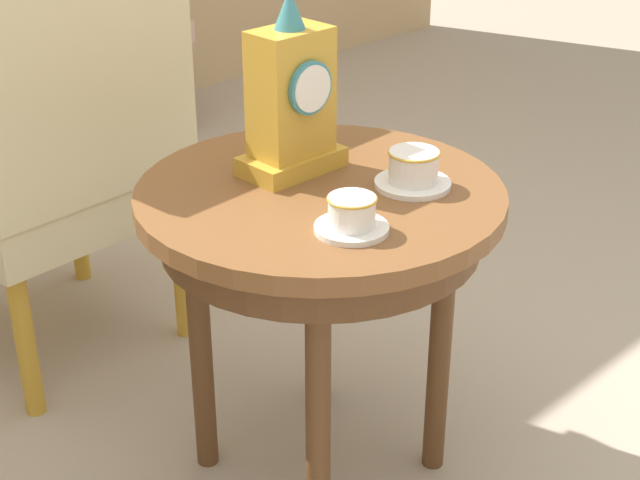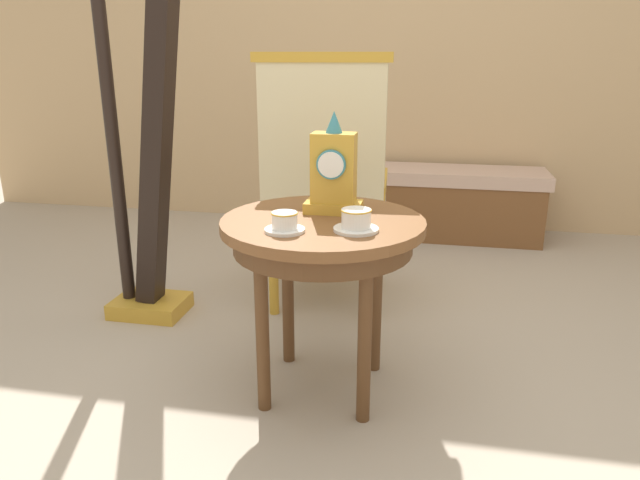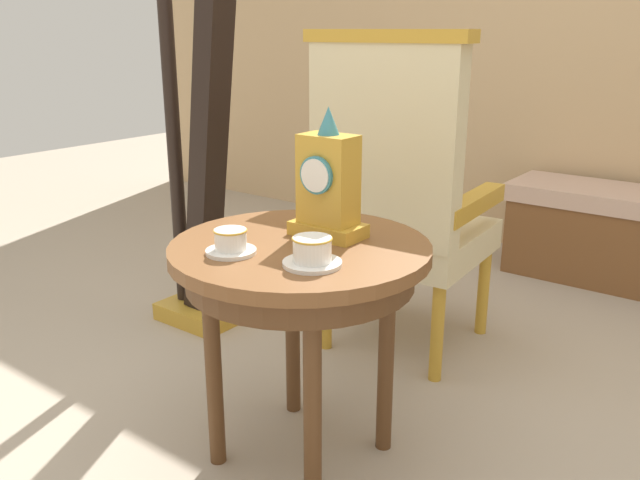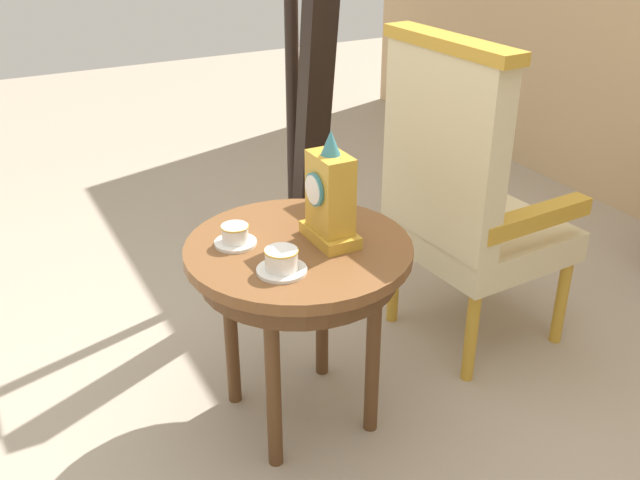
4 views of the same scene
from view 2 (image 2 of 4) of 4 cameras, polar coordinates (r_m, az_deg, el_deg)
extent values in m
plane|color=tan|center=(2.15, -0.72, -14.16)|extent=(10.00, 10.00, 0.00)
cube|color=tan|center=(4.06, 6.32, 21.35)|extent=(6.00, 0.10, 2.80)
cylinder|color=brown|center=(1.91, 0.28, 1.55)|extent=(0.67, 0.67, 0.03)
cylinder|color=#56351C|center=(1.92, 0.27, 0.05)|extent=(0.59, 0.59, 0.07)
cylinder|color=#56351C|center=(2.14, 5.47, -5.49)|extent=(0.04, 0.04, 0.59)
cylinder|color=#56351C|center=(2.20, -3.15, -4.84)|extent=(0.04, 0.04, 0.59)
cylinder|color=#56351C|center=(1.91, -5.63, -8.55)|extent=(0.04, 0.04, 0.59)
cylinder|color=#56351C|center=(1.85, 4.36, -9.46)|extent=(0.04, 0.04, 0.59)
cylinder|color=white|center=(1.77, -3.45, 0.98)|extent=(0.12, 0.12, 0.01)
cylinder|color=white|center=(1.76, -3.46, 1.92)|extent=(0.08, 0.08, 0.05)
torus|color=gold|center=(1.75, -3.48, 2.63)|extent=(0.08, 0.08, 0.00)
cylinder|color=white|center=(1.78, 3.51, 1.05)|extent=(0.14, 0.14, 0.01)
cylinder|color=white|center=(1.77, 3.54, 2.10)|extent=(0.09, 0.09, 0.06)
torus|color=gold|center=(1.76, 3.55, 2.92)|extent=(0.09, 0.09, 0.00)
cube|color=gold|center=(1.98, 1.32, 3.25)|extent=(0.19, 0.11, 0.04)
cube|color=gold|center=(1.96, 1.35, 7.03)|extent=(0.14, 0.09, 0.23)
cylinder|color=teal|center=(1.90, 1.08, 7.34)|extent=(0.10, 0.01, 0.10)
cylinder|color=white|center=(1.90, 1.05, 7.31)|extent=(0.08, 0.00, 0.08)
cone|color=teal|center=(1.93, 1.38, 11.40)|extent=(0.06, 0.06, 0.07)
cube|color=beige|center=(2.74, 0.80, 2.27)|extent=(0.55, 0.55, 0.11)
cube|color=beige|center=(2.45, 0.23, 9.39)|extent=(0.52, 0.12, 0.64)
cube|color=gold|center=(2.43, 0.24, 17.36)|extent=(0.57, 0.14, 0.04)
cube|color=gold|center=(2.69, 5.71, 5.49)|extent=(0.10, 0.47, 0.06)
cube|color=gold|center=(2.74, -3.99, 5.77)|extent=(0.10, 0.47, 0.06)
cylinder|color=gold|center=(3.00, 5.45, -1.01)|extent=(0.04, 0.04, 0.35)
cylinder|color=gold|center=(3.05, -2.84, -0.66)|extent=(0.04, 0.04, 0.35)
cylinder|color=gold|center=(2.59, 5.05, -4.10)|extent=(0.04, 0.04, 0.35)
cylinder|color=gold|center=(2.64, -4.53, -3.64)|extent=(0.04, 0.04, 0.35)
cube|color=gold|center=(2.80, -16.15, -6.14)|extent=(0.32, 0.24, 0.07)
cylinder|color=black|center=(2.64, -19.63, 10.52)|extent=(0.06, 0.06, 1.56)
cube|color=black|center=(2.56, -15.56, 9.12)|extent=(0.28, 0.11, 1.43)
cube|color=#CCA893|center=(3.81, 12.50, 6.16)|extent=(1.19, 0.40, 0.08)
cube|color=brown|center=(3.86, 12.28, 2.96)|extent=(1.15, 0.38, 0.36)
camera|label=1|loc=(1.60, -56.22, 16.31)|focal=53.39mm
camera|label=3|loc=(0.85, 62.28, 8.79)|focal=37.26mm
camera|label=4|loc=(1.72, 70.61, 21.94)|focal=40.90mm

